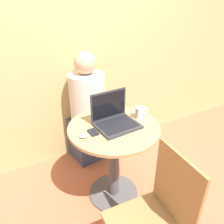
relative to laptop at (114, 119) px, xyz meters
The scene contains 9 objects.
ground_plane 0.79m from the laptop, 127.11° to the right, with size 12.00×12.00×0.00m, color #B26042.
back_wall 0.94m from the laptop, 91.25° to the left, with size 7.00×0.05×2.60m.
round_table 0.29m from the laptop, 127.11° to the right, with size 0.73×0.73×0.74m.
laptop is the anchor object (origin of this frame).
cell_phone 0.21m from the laptop, 169.53° to the right, with size 0.06×0.09×0.02m.
computer_mouse 0.29m from the laptop, 167.98° to the right, with size 0.07×0.05×0.03m.
coffee_cup 0.24m from the laptop, ahead, with size 0.13×0.08×0.10m.
chair_empty 0.77m from the laptop, 98.46° to the right, with size 0.42×0.42×0.91m.
person_seated 0.70m from the laptop, 90.15° to the left, with size 0.40×0.57×1.21m.
Camera 1 is at (-0.71, -1.29, 1.64)m, focal length 35.00 mm.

